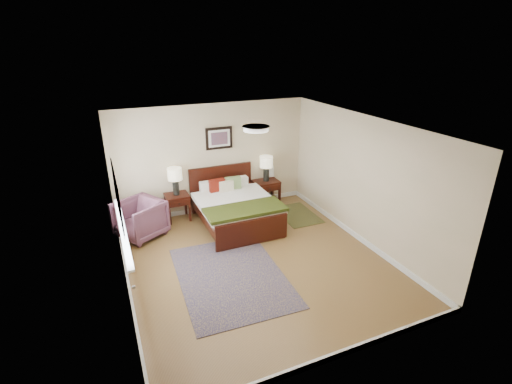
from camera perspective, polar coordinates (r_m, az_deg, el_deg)
floor at (r=6.93m, az=-0.02°, el=-10.52°), size 5.00×5.00×0.00m
back_wall at (r=8.56m, az=-6.69°, el=5.11°), size 4.50×0.04×2.50m
front_wall at (r=4.44m, az=13.18°, el=-12.77°), size 4.50×0.04×2.50m
left_wall at (r=5.91m, az=-20.54°, el=-4.36°), size 0.04×5.00×2.50m
right_wall at (r=7.46m, az=16.06°, el=1.75°), size 0.04×5.00×2.50m
ceiling at (r=5.96m, az=-0.02°, el=10.11°), size 4.50×5.00×0.02m
window at (r=6.50m, az=-20.67°, el=-0.70°), size 0.11×2.72×1.32m
door at (r=4.50m, az=-18.28°, el=-15.77°), size 0.06×1.00×2.18m
ceil_fixture at (r=5.97m, az=-0.02°, el=9.78°), size 0.44×0.44×0.08m
bed at (r=8.02m, az=-3.30°, el=-1.82°), size 1.63×1.96×1.05m
wall_art at (r=8.45m, az=-5.70°, el=8.24°), size 0.62×0.05×0.50m
nightstand_left at (r=8.39m, az=-12.03°, el=-1.22°), size 0.51×0.46×0.60m
nightstand_right at (r=9.05m, az=1.58°, el=0.35°), size 0.61×0.46×0.60m
lamp_left at (r=8.21m, az=-12.36°, el=2.31°), size 0.31×0.31×0.61m
lamp_right at (r=8.84m, az=1.59°, el=4.27°), size 0.31×0.31×0.61m
armchair at (r=7.91m, az=-17.43°, el=-4.00°), size 1.16×1.15×0.78m
rug_persian at (r=6.54m, az=-3.86°, el=-12.78°), size 1.84×2.52×0.01m
rug_navy at (r=8.67m, az=6.35°, el=-3.48°), size 0.81×1.20×0.01m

